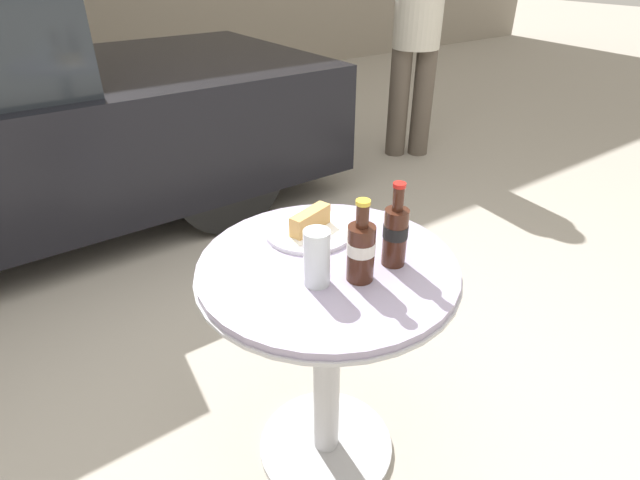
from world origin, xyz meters
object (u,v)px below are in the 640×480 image
object	(u,v)px
cola_bottle_right	(361,249)
lunch_plate_near	(309,228)
bistro_table	(327,324)
pedestrian	(417,27)
cola_bottle_left	(395,233)
drinking_glass	(317,260)

from	to	relation	value
cola_bottle_right	lunch_plate_near	world-z (taller)	cola_bottle_right
bistro_table	lunch_plate_near	world-z (taller)	lunch_plate_near
bistro_table	cola_bottle_right	size ratio (longest dim) A/B	3.44
cola_bottle_right	pedestrian	distance (m)	2.84
lunch_plate_near	pedestrian	distance (m)	2.66
cola_bottle_left	cola_bottle_right	world-z (taller)	cola_bottle_left
drinking_glass	lunch_plate_near	size ratio (longest dim) A/B	0.57
lunch_plate_near	pedestrian	size ratio (longest dim) A/B	0.15
cola_bottle_left	lunch_plate_near	world-z (taller)	cola_bottle_left
cola_bottle_right	drinking_glass	world-z (taller)	cola_bottle_right
bistro_table	lunch_plate_near	bearing A→B (deg)	72.32
bistro_table	cola_bottle_left	bearing A→B (deg)	-36.95
lunch_plate_near	pedestrian	xyz separation A→B (m)	(2.07, 1.65, 0.19)
lunch_plate_near	cola_bottle_left	bearing A→B (deg)	-71.45
lunch_plate_near	bistro_table	bearing A→B (deg)	-107.68
bistro_table	cola_bottle_left	world-z (taller)	cola_bottle_left
bistro_table	pedestrian	world-z (taller)	pedestrian
drinking_glass	lunch_plate_near	world-z (taller)	drinking_glass
cola_bottle_left	drinking_glass	size ratio (longest dim) A/B	1.55
pedestrian	bistro_table	bearing A→B (deg)	-139.63
drinking_glass	pedestrian	xyz separation A→B (m)	(2.20, 1.86, 0.14)
bistro_table	pedestrian	size ratio (longest dim) A/B	0.44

